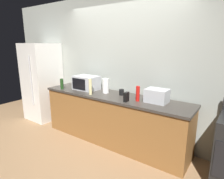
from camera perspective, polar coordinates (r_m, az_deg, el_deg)
name	(u,v)px	position (r m, az deg, el deg)	size (l,w,h in m)	color
ground_plane	(99,150)	(3.48, -4.01, -17.54)	(8.00, 8.00, 0.00)	#93704C
back_wall	(124,67)	(3.66, 3.75, 6.57)	(6.40, 0.10, 2.70)	#9EA399
counter_run	(112,118)	(3.56, 0.00, -8.61)	(2.84, 0.64, 0.90)	brown
refrigerator	(42,82)	(4.87, -20.09, 2.18)	(0.72, 0.73, 1.80)	white
microwave	(86,83)	(3.83, -7.68, 2.01)	(0.48, 0.35, 0.27)	#B7BABF
toaster_oven	(157,96)	(3.06, 13.24, -1.80)	(0.34, 0.26, 0.21)	#B7BABF
paper_towel_roll	(106,86)	(3.52, -1.92, 1.11)	(0.12, 0.12, 0.27)	white
cordless_phone	(126,97)	(3.02, 4.30, -2.22)	(0.05, 0.11, 0.15)	black
bottle_hot_sauce	(138,94)	(3.06, 7.70, -1.22)	(0.06, 0.06, 0.24)	red
bottle_hand_soap	(90,87)	(3.43, -6.48, 0.81)	(0.06, 0.06, 0.29)	beige
bottle_wine	(62,84)	(3.96, -14.74, 1.62)	(0.06, 0.06, 0.21)	#1E3F19
mug_black	(121,92)	(3.39, 2.85, -0.81)	(0.09, 0.09, 0.11)	black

